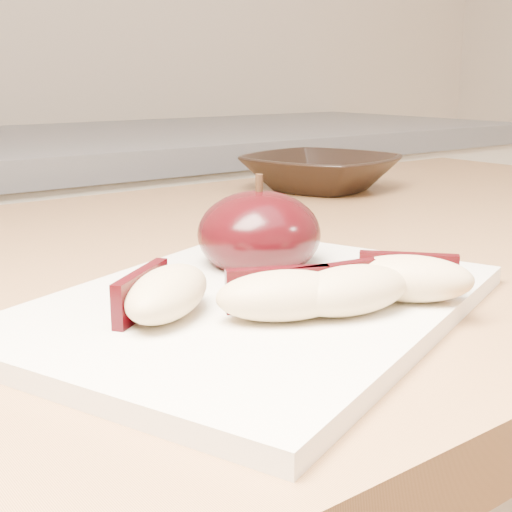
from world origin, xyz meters
TOP-DOWN VIEW (x-y plane):
  - cutting_board at (0.05, 0.35)m, footprint 0.35×0.31m
  - apple_half at (0.10, 0.41)m, footprint 0.11×0.11m
  - apple_wedge_a at (-0.01, 0.35)m, footprint 0.08×0.07m
  - apple_wedge_b at (0.04, 0.31)m, footprint 0.08×0.07m
  - apple_wedge_c at (0.08, 0.30)m, footprint 0.08×0.05m
  - apple_wedge_d at (0.12, 0.29)m, footprint 0.08×0.08m
  - bowl at (0.41, 0.68)m, footprint 0.22×0.22m

SIDE VIEW (x-z plane):
  - cutting_board at x=0.05m, z-range 0.90..0.91m
  - bowl at x=0.41m, z-range 0.90..0.94m
  - apple_wedge_a at x=-0.01m, z-range 0.91..0.94m
  - apple_wedge_b at x=0.04m, z-range 0.91..0.94m
  - apple_wedge_c at x=0.08m, z-range 0.91..0.94m
  - apple_wedge_d at x=0.12m, z-range 0.91..0.94m
  - apple_half at x=0.10m, z-range 0.90..0.97m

